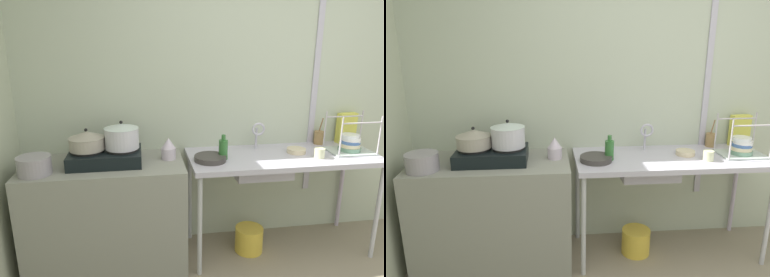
{
  "view_description": "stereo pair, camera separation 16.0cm",
  "coord_description": "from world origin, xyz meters",
  "views": [
    {
      "loc": [
        -1.09,
        -1.06,
        1.71
      ],
      "look_at": [
        -0.71,
        1.42,
        1.0
      ],
      "focal_mm": 32.41,
      "sensor_mm": 36.0,
      "label": 1
    },
    {
      "loc": [
        -0.93,
        -1.08,
        1.71
      ],
      "look_at": [
        -0.71,
        1.42,
        1.0
      ],
      "focal_mm": 32.41,
      "sensor_mm": 36.0,
      "label": 2
    }
  ],
  "objects": [
    {
      "name": "pot_on_right_burner",
      "position": [
        -1.23,
        1.42,
        1.04
      ],
      "size": [
        0.25,
        0.25,
        0.21
      ],
      "color": "silver",
      "rests_on": "stove"
    },
    {
      "name": "cup_by_rack",
      "position": [
        0.27,
        1.3,
        0.88
      ],
      "size": [
        0.08,
        0.08,
        0.08
      ],
      "primitive_type": "cylinder",
      "color": "beige",
      "rests_on": "counter_sink"
    },
    {
      "name": "stove",
      "position": [
        -1.35,
        1.42,
        0.89
      ],
      "size": [
        0.52,
        0.35,
        0.11
      ],
      "color": "black",
      "rests_on": "counter_concrete"
    },
    {
      "name": "sink_basin",
      "position": [
        -0.17,
        1.41,
        0.76
      ],
      "size": [
        0.44,
        0.33,
        0.15
      ],
      "primitive_type": "cube",
      "color": "#B9B5C4",
      "rests_on": "counter_sink"
    },
    {
      "name": "cereal_box",
      "position": [
        0.7,
        1.66,
        0.97
      ],
      "size": [
        0.17,
        0.08,
        0.26
      ],
      "primitive_type": "cube",
      "rotation": [
        0.0,
        0.0,
        0.1
      ],
      "color": "#DAD64F",
      "rests_on": "counter_sink"
    },
    {
      "name": "bucket_on_floor",
      "position": [
        -0.23,
        1.4,
        0.11
      ],
      "size": [
        0.23,
        0.23,
        0.21
      ],
      "primitive_type": "cylinder",
      "color": "gold",
      "rests_on": "ground"
    },
    {
      "name": "pot_on_left_burner",
      "position": [
        -1.48,
        1.42,
        1.02
      ],
      "size": [
        0.26,
        0.26,
        0.16
      ],
      "color": "#A59D8E",
      "rests_on": "stove"
    },
    {
      "name": "frying_pan",
      "position": [
        -0.58,
        1.36,
        0.86
      ],
      "size": [
        0.24,
        0.24,
        0.04
      ],
      "primitive_type": "cylinder",
      "color": "#3B3735",
      "rests_on": "counter_sink"
    },
    {
      "name": "counter_concrete",
      "position": [
        -1.37,
        1.42,
        0.42
      ],
      "size": [
        1.17,
        0.59,
        0.84
      ],
      "primitive_type": "cube",
      "color": "gray",
      "rests_on": "ground"
    },
    {
      "name": "wall_back",
      "position": [
        0.0,
        1.76,
        1.31
      ],
      "size": [
        4.88,
        0.1,
        2.63
      ],
      "primitive_type": "cube",
      "color": "#B5BEA6",
      "rests_on": "ground"
    },
    {
      "name": "pot_beside_stove",
      "position": [
        -1.81,
        1.27,
        0.9
      ],
      "size": [
        0.22,
        0.22,
        0.13
      ],
      "color": "#968F98",
      "rests_on": "counter_concrete"
    },
    {
      "name": "bottle_by_sink",
      "position": [
        -0.48,
        1.38,
        0.92
      ],
      "size": [
        0.07,
        0.07,
        0.19
      ],
      "color": "#316B31",
      "rests_on": "counter_sink"
    },
    {
      "name": "counter_sink",
      "position": [
        0.02,
        1.42,
        0.77
      ],
      "size": [
        1.51,
        0.59,
        0.84
      ],
      "color": "#B9B5C4",
      "rests_on": "ground"
    },
    {
      "name": "faucet",
      "position": [
        -0.14,
        1.57,
        0.99
      ],
      "size": [
        0.11,
        0.06,
        0.23
      ],
      "color": "#B9B5C4",
      "rests_on": "counter_sink"
    },
    {
      "name": "wall_metal_strip",
      "position": [
        0.39,
        1.7,
        1.44
      ],
      "size": [
        0.05,
        0.01,
        2.1
      ],
      "primitive_type": "cube",
      "color": "#B9B5C4"
    },
    {
      "name": "small_bowl_on_drainboard",
      "position": [
        0.14,
        1.44,
        0.86
      ],
      "size": [
        0.15,
        0.15,
        0.04
      ],
      "primitive_type": "cylinder",
      "color": "beige",
      "rests_on": "counter_sink"
    },
    {
      "name": "dish_rack",
      "position": [
        0.58,
        1.4,
        0.9
      ],
      "size": [
        0.35,
        0.26,
        0.32
      ],
      "color": "#BCB4BB",
      "rests_on": "counter_sink"
    },
    {
      "name": "utensil_jar",
      "position": [
        0.45,
        1.65,
        0.9
      ],
      "size": [
        0.08,
        0.08,
        0.24
      ],
      "color": "#977547",
      "rests_on": "counter_sink"
    },
    {
      "name": "percolator",
      "position": [
        -0.89,
        1.45,
        0.92
      ],
      "size": [
        0.11,
        0.11,
        0.17
      ],
      "color": "silver",
      "rests_on": "counter_concrete"
    }
  ]
}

